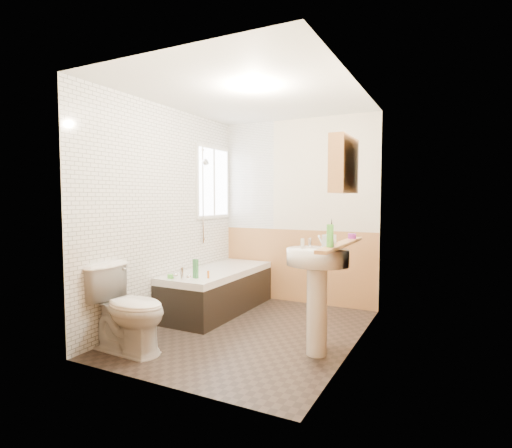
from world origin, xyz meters
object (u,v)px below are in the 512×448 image
(bathtub, at_px, (218,289))
(toilet, at_px, (128,309))
(medicine_cabinet, at_px, (344,165))
(sink, at_px, (317,279))
(pine_shelf, at_px, (341,244))

(bathtub, xyz_separation_m, toilet, (-0.03, -1.53, 0.12))
(bathtub, bearing_deg, medicine_cabinet, -18.80)
(sink, xyz_separation_m, medicine_cabinet, (0.17, 0.22, 1.04))
(bathtub, height_order, sink, sink)
(toilet, xyz_separation_m, pine_shelf, (1.80, 0.78, 0.62))
(pine_shelf, xyz_separation_m, medicine_cabinet, (-0.03, 0.15, 0.72))
(medicine_cabinet, bearing_deg, pine_shelf, -79.42)
(sink, height_order, pine_shelf, sink)
(sink, distance_m, pine_shelf, 0.39)
(bathtub, xyz_separation_m, medicine_cabinet, (1.74, -0.59, 1.46))
(pine_shelf, bearing_deg, bathtub, 157.25)
(sink, bearing_deg, pine_shelf, 29.16)
(medicine_cabinet, bearing_deg, toilet, -152.21)
(sink, relative_size, pine_shelf, 0.88)
(sink, height_order, medicine_cabinet, medicine_cabinet)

